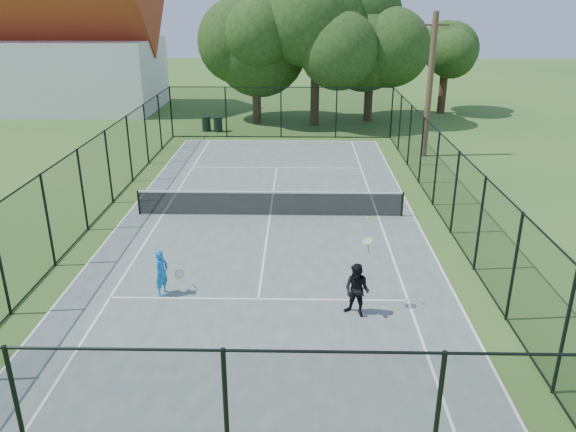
{
  "coord_description": "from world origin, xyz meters",
  "views": [
    {
      "loc": [
        1.1,
        -19.93,
        7.8
      ],
      "look_at": [
        0.75,
        -3.0,
        1.2
      ],
      "focal_mm": 35.0,
      "sensor_mm": 36.0,
      "label": 1
    }
  ],
  "objects_px": {
    "trash_bin_left": "(206,124)",
    "utility_pole": "(430,85)",
    "tennis_net": "(270,202)",
    "trash_bin_right": "(218,124)",
    "player_blue": "(162,273)",
    "player_black": "(357,290)"
  },
  "relations": [
    {
      "from": "tennis_net",
      "to": "trash_bin_right",
      "type": "xyz_separation_m",
      "value": [
        -3.98,
        14.53,
        -0.11
      ]
    },
    {
      "from": "tennis_net",
      "to": "utility_pole",
      "type": "height_order",
      "value": "utility_pole"
    },
    {
      "from": "tennis_net",
      "to": "player_black",
      "type": "bearing_deg",
      "value": -69.94
    },
    {
      "from": "trash_bin_left",
      "to": "player_black",
      "type": "xyz_separation_m",
      "value": [
        7.34,
        -21.82,
        0.32
      ]
    },
    {
      "from": "player_black",
      "to": "trash_bin_left",
      "type": "bearing_deg",
      "value": 108.6
    },
    {
      "from": "tennis_net",
      "to": "trash_bin_left",
      "type": "relative_size",
      "value": 10.95
    },
    {
      "from": "trash_bin_left",
      "to": "utility_pole",
      "type": "bearing_deg",
      "value": -24.58
    },
    {
      "from": "tennis_net",
      "to": "utility_pole",
      "type": "relative_size",
      "value": 1.4
    },
    {
      "from": "tennis_net",
      "to": "trash_bin_left",
      "type": "height_order",
      "value": "tennis_net"
    },
    {
      "from": "tennis_net",
      "to": "player_blue",
      "type": "height_order",
      "value": "player_blue"
    },
    {
      "from": "trash_bin_left",
      "to": "trash_bin_right",
      "type": "distance_m",
      "value": 0.76
    },
    {
      "from": "trash_bin_right",
      "to": "player_blue",
      "type": "distance_m",
      "value": 20.74
    },
    {
      "from": "tennis_net",
      "to": "utility_pole",
      "type": "distance_m",
      "value": 12.22
    },
    {
      "from": "player_blue",
      "to": "utility_pole",
      "type": "bearing_deg",
      "value": 55.72
    },
    {
      "from": "player_blue",
      "to": "player_black",
      "type": "height_order",
      "value": "player_black"
    },
    {
      "from": "utility_pole",
      "to": "tennis_net",
      "type": "bearing_deg",
      "value": -130.42
    },
    {
      "from": "trash_bin_right",
      "to": "tennis_net",
      "type": "bearing_deg",
      "value": -74.68
    },
    {
      "from": "utility_pole",
      "to": "player_blue",
      "type": "distance_m",
      "value": 18.59
    },
    {
      "from": "utility_pole",
      "to": "player_black",
      "type": "xyz_separation_m",
      "value": [
        -5.05,
        -16.15,
        -2.88
      ]
    },
    {
      "from": "trash_bin_left",
      "to": "player_black",
      "type": "height_order",
      "value": "player_black"
    },
    {
      "from": "utility_pole",
      "to": "player_blue",
      "type": "xyz_separation_m",
      "value": [
        -10.34,
        -15.16,
        -2.94
      ]
    },
    {
      "from": "tennis_net",
      "to": "player_blue",
      "type": "relative_size",
      "value": 7.5
    }
  ]
}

